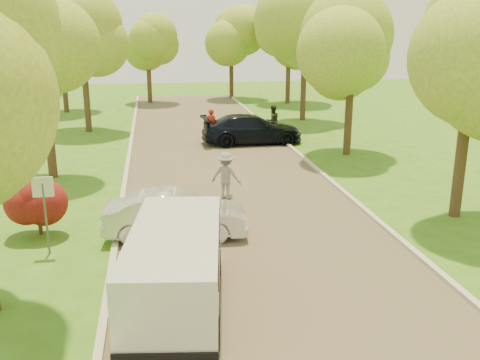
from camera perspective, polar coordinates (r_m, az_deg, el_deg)
ground at (r=12.15m, az=5.59°, el=-13.53°), size 100.00×100.00×0.00m
road at (r=19.35m, az=-0.44°, el=-1.94°), size 8.00×60.00×0.01m
curb_left at (r=19.16m, az=-12.50°, el=-2.35°), size 0.18×60.00×0.12m
curb_right at (r=20.33m, az=10.91°, el=-1.19°), size 0.18×60.00×0.12m
street_sign at (r=15.15m, az=-20.18°, el=-1.92°), size 0.55×0.06×2.17m
red_shrub at (r=16.79m, az=-20.80°, el=-1.94°), size 1.70×1.70×1.95m
tree_l_midb at (r=22.58m, az=-19.87°, el=11.57°), size 4.30×4.20×6.62m
tree_l_far at (r=32.39m, az=-16.15°, el=14.53°), size 4.92×4.80×7.79m
tree_r_midb at (r=25.98m, az=12.29°, el=13.26°), size 4.51×4.40×7.01m
tree_r_far at (r=35.64m, az=7.35°, el=15.68°), size 5.33×5.20×8.34m
tree_bg_a at (r=40.63m, az=-18.33°, el=14.32°), size 5.12×5.00×7.72m
tree_bg_b at (r=43.61m, az=5.55°, el=15.39°), size 5.12×5.00×7.95m
tree_bg_c at (r=44.20m, az=-9.58°, el=14.58°), size 4.92×4.80×7.33m
tree_bg_d at (r=46.73m, az=-0.67°, el=15.22°), size 5.12×5.00×7.72m
minivan at (r=11.84m, az=-6.87°, el=-9.20°), size 2.54×5.07×1.81m
silver_sedan at (r=15.77m, az=-6.85°, el=-3.71°), size 4.26×1.83×1.36m
dark_sedan at (r=28.36m, az=1.27°, el=5.45°), size 5.35×2.26×1.54m
longboard at (r=19.01m, az=-1.49°, el=-2.00°), size 0.57×0.88×0.10m
skateboarder at (r=18.76m, az=-1.50°, el=0.47°), size 1.24×1.01×1.67m
person_striped at (r=28.91m, az=-3.10°, el=5.87°), size 0.71×0.53×1.78m
person_olive at (r=30.15m, az=3.49°, el=6.31°), size 1.03×0.90×1.80m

